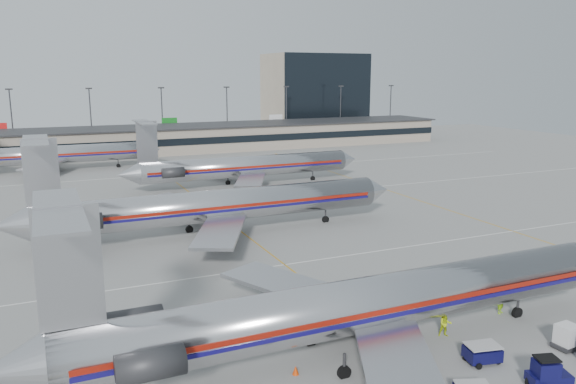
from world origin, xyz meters
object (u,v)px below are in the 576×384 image
jet_second_row (211,206)px  tug_center (548,374)px  uld_container (567,337)px  belt_loader (373,325)px  jet_foreground (354,306)px

jet_second_row → tug_center: 40.92m
uld_container → belt_loader: (-10.89, 7.36, -0.24)m
jet_second_row → uld_container: 39.53m
jet_foreground → jet_second_row: (-0.63, 31.46, 0.08)m
uld_container → belt_loader: size_ratio=0.38×
jet_foreground → tug_center: bearing=-44.2°
tug_center → belt_loader: size_ratio=0.60×
jet_foreground → uld_container: 15.05m
tug_center → uld_container: size_ratio=1.60×
jet_foreground → jet_second_row: size_ratio=0.98×
jet_foreground → uld_container: jet_foreground is taller
jet_foreground → uld_container: size_ratio=26.75×
jet_second_row → uld_container: size_ratio=27.34×
jet_second_row → jet_foreground: bearing=-88.9°
jet_foreground → tug_center: jet_foreground is taller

